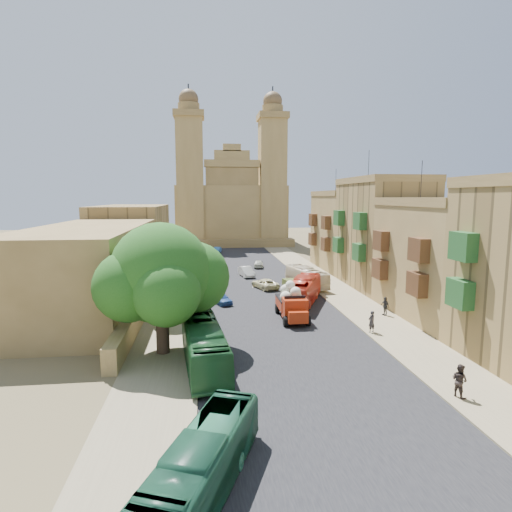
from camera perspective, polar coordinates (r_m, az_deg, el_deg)
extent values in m
plane|color=brown|center=(29.72, 6.15, -14.59)|extent=(260.00, 260.00, 0.00)
cube|color=black|center=(58.21, -0.47, -3.36)|extent=(14.00, 140.00, 0.01)
cube|color=#827355|center=(59.99, 8.60, -3.12)|extent=(5.00, 140.00, 0.01)
cube|color=#827355|center=(57.96, -9.86, -3.53)|extent=(5.00, 140.00, 0.01)
cube|color=#827355|center=(59.37, 6.27, -3.14)|extent=(0.25, 140.00, 0.12)
cube|color=#827355|center=(57.86, -7.39, -3.44)|extent=(0.25, 140.00, 0.12)
cube|color=#225526|center=(33.62, 25.53, -4.54)|extent=(0.90, 2.20, 2.00)
cube|color=#225526|center=(33.10, 25.87, 1.16)|extent=(0.90, 2.20, 2.00)
cube|color=olive|center=(44.26, 23.52, -0.70)|extent=(8.00, 14.00, 10.50)
cube|color=brown|center=(43.85, 23.93, 6.63)|extent=(8.20, 14.00, 0.80)
cylinder|color=black|center=(45.84, 21.19, 9.55)|extent=(0.06, 0.06, 3.60)
cube|color=#4D2F19|center=(38.95, 20.65, -3.52)|extent=(0.90, 2.20, 2.00)
cube|color=#4D2F19|center=(45.92, 16.17, -1.65)|extent=(0.90, 2.20, 2.00)
cube|color=#4D2F19|center=(38.50, 20.86, 0.78)|extent=(0.90, 2.20, 2.00)
cube|color=#4D2F19|center=(45.55, 16.31, 2.00)|extent=(0.90, 2.20, 2.00)
cube|color=olive|center=(56.56, 16.46, 2.63)|extent=(8.00, 14.00, 13.00)
cube|color=brown|center=(56.39, 16.73, 9.63)|extent=(8.20, 14.00, 0.80)
cylinder|color=black|center=(58.72, 14.80, 11.77)|extent=(0.06, 0.06, 3.60)
cube|color=#225526|center=(51.45, 13.55, 0.50)|extent=(0.90, 2.20, 2.00)
cube|color=#225526|center=(58.81, 10.91, 1.48)|extent=(0.90, 2.20, 2.00)
cube|color=#225526|center=(51.13, 13.68, 4.55)|extent=(0.90, 2.20, 2.00)
cube|color=#225526|center=(58.53, 11.00, 5.02)|extent=(0.90, 2.20, 2.00)
cube|color=olive|center=(69.65, 11.90, 3.09)|extent=(8.00, 14.00, 11.50)
cube|color=brown|center=(69.43, 12.05, 8.15)|extent=(8.20, 14.00, 0.80)
cylinder|color=black|center=(71.84, 10.60, 9.93)|extent=(0.06, 0.06, 3.60)
cube|color=#4D2F19|center=(64.73, 9.24, 1.58)|extent=(0.90, 2.20, 2.00)
cube|color=#4D2F19|center=(72.26, 7.53, 2.26)|extent=(0.90, 2.20, 2.00)
cube|color=#4D2F19|center=(64.46, 9.30, 4.43)|extent=(0.90, 2.20, 2.00)
cube|color=#4D2F19|center=(72.02, 7.58, 4.81)|extent=(0.90, 2.20, 2.00)
cube|color=olive|center=(48.30, -14.07, -4.85)|extent=(1.00, 40.00, 1.80)
cube|color=brown|center=(46.80, -21.21, -1.44)|extent=(10.00, 28.00, 8.40)
cube|color=olive|center=(71.99, -16.15, 2.50)|extent=(10.00, 22.00, 10.00)
cube|color=olive|center=(108.02, -3.48, 5.54)|extent=(26.00, 20.00, 14.00)
cube|color=brown|center=(98.01, -3.09, 1.73)|extent=(28.00, 4.00, 1.80)
cube|color=brown|center=(99.16, -3.19, 7.07)|extent=(12.00, 2.00, 16.00)
cube|color=olive|center=(99.44, -3.23, 12.21)|extent=(12.60, 2.40, 1.60)
cube|color=olive|center=(99.58, -3.24, 13.18)|extent=(8.00, 2.00, 2.40)
cube|color=olive|center=(99.77, -3.25, 14.21)|extent=(4.00, 2.00, 1.60)
cube|color=olive|center=(100.35, -8.76, 9.57)|extent=(6.00, 6.00, 29.00)
cube|color=brown|center=(101.95, -8.94, 18.09)|extent=(6.80, 6.80, 1.40)
cylinder|color=brown|center=(102.25, -8.96, 18.97)|extent=(4.80, 4.80, 1.80)
sphere|color=brown|center=(102.62, -8.99, 19.95)|extent=(4.40, 4.40, 4.40)
cylinder|color=black|center=(103.15, -9.02, 21.26)|extent=(0.28, 0.28, 1.80)
cube|color=olive|center=(101.54, 2.18, 9.64)|extent=(6.00, 6.00, 29.00)
cube|color=brown|center=(103.12, 2.22, 18.05)|extent=(6.80, 6.80, 1.40)
cylinder|color=brown|center=(103.42, 2.23, 18.93)|extent=(4.80, 4.80, 1.80)
sphere|color=brown|center=(103.78, 2.23, 19.90)|extent=(4.40, 4.40, 4.40)
cylinder|color=black|center=(104.30, 2.24, 21.19)|extent=(0.28, 0.28, 1.80)
cylinder|color=#3D2B1E|center=(32.34, -12.35, -9.42)|extent=(0.96, 0.96, 3.64)
sphere|color=#164212|center=(31.38, -12.57, -2.21)|extent=(7.29, 7.29, 7.29)
sphere|color=#164212|center=(32.47, -8.29, -2.80)|extent=(5.37, 5.37, 5.37)
sphere|color=#164212|center=(30.97, -16.58, -3.93)|extent=(4.99, 4.99, 4.99)
sphere|color=#164212|center=(29.27, -11.83, -4.83)|extent=(4.60, 4.60, 4.60)
sphere|color=#164212|center=(33.45, -14.05, -0.31)|extent=(4.22, 4.22, 4.22)
cylinder|color=#3D2B1E|center=(40.21, -11.95, -6.86)|extent=(0.44, 0.44, 2.47)
sphere|color=#164212|center=(39.66, -12.06, -3.37)|extent=(3.59, 3.59, 3.59)
cylinder|color=#3D2B1E|center=(51.93, -10.78, -3.81)|extent=(0.44, 0.44, 1.92)
sphere|color=#164212|center=(51.58, -10.84, -1.70)|extent=(2.79, 2.79, 2.79)
cylinder|color=#3D2B1E|center=(63.68, -10.06, -1.50)|extent=(0.44, 0.44, 2.22)
sphere|color=#164212|center=(63.36, -10.10, 0.50)|extent=(3.23, 3.23, 3.23)
cylinder|color=#3D2B1E|center=(75.54, -9.55, -0.07)|extent=(0.44, 0.44, 2.13)
sphere|color=#164212|center=(75.28, -9.59, 1.55)|extent=(3.09, 3.09, 3.09)
cube|color=#A4280C|center=(41.23, 4.53, -6.30)|extent=(2.25, 3.66, 0.91)
cube|color=black|center=(41.11, 4.54, -5.61)|extent=(2.30, 3.71, 0.12)
cube|color=#A4280C|center=(39.00, 5.19, -6.98)|extent=(2.14, 1.74, 1.82)
cube|color=#A4280C|center=(37.96, 5.55, -8.03)|extent=(1.73, 1.23, 1.01)
cube|color=black|center=(38.82, 5.20, -5.97)|extent=(1.93, 0.11, 0.91)
cylinder|color=black|center=(38.19, 3.94, -8.70)|extent=(0.36, 0.91, 0.91)
cylinder|color=black|center=(38.60, 6.94, -8.56)|extent=(0.36, 0.91, 0.91)
cylinder|color=black|center=(42.42, 2.85, -7.01)|extent=(0.36, 0.91, 0.91)
cylinder|color=black|center=(42.79, 5.55, -6.90)|extent=(0.36, 0.91, 0.91)
sphere|color=beige|center=(40.38, 4.00, -5.48)|extent=(1.11, 1.11, 1.11)
sphere|color=beige|center=(40.86, 5.33, -5.34)|extent=(1.11, 1.11, 1.11)
sphere|color=beige|center=(41.63, 4.39, -5.08)|extent=(1.11, 1.11, 1.11)
sphere|color=beige|center=(40.95, 3.97, -4.49)|extent=(1.01, 1.01, 1.01)
sphere|color=beige|center=(40.14, 5.30, -4.84)|extent=(1.01, 1.01, 1.01)
sphere|color=beige|center=(40.74, 4.59, -3.91)|extent=(0.91, 0.91, 0.91)
cube|color=#48531F|center=(49.53, 5.37, -4.37)|extent=(2.63, 4.51, 1.75)
cylinder|color=black|center=(48.00, 5.15, -5.40)|extent=(0.41, 0.74, 0.70)
cylinder|color=black|center=(48.67, 6.95, -5.24)|extent=(0.41, 0.74, 0.70)
cylinder|color=black|center=(50.65, 3.83, -4.68)|extent=(0.41, 0.74, 0.70)
cylinder|color=black|center=(51.28, 5.55, -4.55)|extent=(0.41, 0.74, 0.70)
imported|color=#1F573D|center=(18.26, -7.00, -25.80)|extent=(5.16, 8.93, 2.45)
imported|color=#1D5427|center=(29.51, -6.95, -11.78)|extent=(3.46, 10.55, 2.88)
imported|color=red|center=(46.06, 6.30, -4.66)|extent=(6.11, 10.07, 2.78)
imported|color=beige|center=(54.88, 6.75, -2.81)|extent=(3.98, 9.01, 2.44)
imported|color=#2D5295|center=(46.05, -4.71, -5.64)|extent=(2.73, 3.80, 1.20)
imported|color=beige|center=(61.38, -1.29, -2.10)|extent=(2.25, 4.56, 1.44)
imported|color=beige|center=(53.43, 1.18, -3.70)|extent=(3.46, 4.93, 1.25)
imported|color=#161B44|center=(69.57, -5.05, -0.96)|extent=(2.15, 4.92, 1.41)
imported|color=beige|center=(69.11, 0.34, -1.05)|extent=(2.00, 3.86, 1.26)
imported|color=#387AC3|center=(87.78, -5.20, 0.80)|extent=(1.97, 3.81, 1.20)
imported|color=#2C292D|center=(37.66, 15.15, -8.45)|extent=(0.81, 0.69, 1.87)
imported|color=#342A26|center=(27.90, 25.51, -14.75)|extent=(1.02, 1.14, 1.93)
imported|color=#303031|center=(43.31, 16.82, -6.41)|extent=(0.74, 1.15, 1.81)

